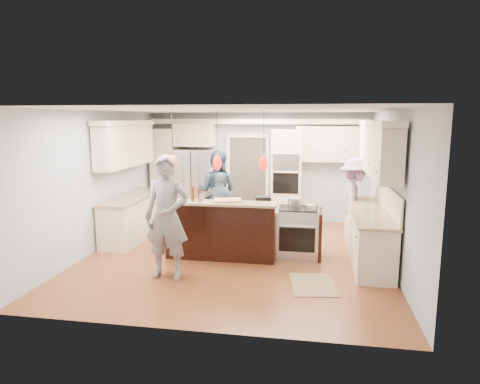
% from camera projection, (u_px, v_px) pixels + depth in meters
% --- Properties ---
extents(ground_plane, '(6.00, 6.00, 0.00)m').
position_uv_depth(ground_plane, '(237.00, 255.00, 8.11)').
color(ground_plane, brown).
rests_on(ground_plane, ground).
extents(room_shell, '(5.54, 6.04, 2.72)m').
position_uv_depth(room_shell, '(237.00, 159.00, 7.80)').
color(room_shell, '#B2BCC6').
rests_on(room_shell, ground).
extents(refrigerator, '(0.90, 0.70, 1.80)m').
position_uv_depth(refrigerator, '(195.00, 185.00, 10.78)').
color(refrigerator, '#B7B7BC').
rests_on(refrigerator, ground).
extents(oven_column, '(0.72, 0.69, 2.30)m').
position_uv_depth(oven_column, '(287.00, 177.00, 10.38)').
color(oven_column, beige).
rests_on(oven_column, ground).
extents(back_upper_cabinets, '(5.30, 0.61, 2.54)m').
position_uv_depth(back_upper_cabinets, '(227.00, 154.00, 10.63)').
color(back_upper_cabinets, beige).
rests_on(back_upper_cabinets, ground).
extents(right_counter_run, '(0.64, 3.10, 2.51)m').
position_uv_depth(right_counter_run, '(371.00, 201.00, 7.81)').
color(right_counter_run, beige).
rests_on(right_counter_run, ground).
extents(left_cabinets, '(0.64, 2.30, 2.51)m').
position_uv_depth(left_cabinets, '(131.00, 190.00, 9.12)').
color(left_cabinets, beige).
rests_on(left_cabinets, ground).
extents(kitchen_island, '(2.10, 1.46, 1.12)m').
position_uv_depth(kitchen_island, '(225.00, 228.00, 8.14)').
color(kitchen_island, black).
rests_on(kitchen_island, ground).
extents(island_range, '(0.82, 0.71, 0.92)m').
position_uv_depth(island_range, '(299.00, 232.00, 7.98)').
color(island_range, '#B7B7BC').
rests_on(island_range, ground).
extents(pendant_lights, '(1.75, 0.15, 1.03)m').
position_uv_depth(pendant_lights, '(217.00, 162.00, 7.35)').
color(pendant_lights, black).
rests_on(pendant_lights, ground).
extents(person_bar_end, '(0.74, 0.50, 1.99)m').
position_uv_depth(person_bar_end, '(167.00, 217.00, 6.82)').
color(person_bar_end, gray).
rests_on(person_bar_end, ground).
extents(person_far_left, '(0.98, 0.81, 1.85)m').
position_uv_depth(person_far_left, '(217.00, 192.00, 9.63)').
color(person_far_left, '#293D51').
rests_on(person_far_left, ground).
extents(person_far_right, '(0.89, 0.47, 1.45)m').
position_uv_depth(person_far_right, '(220.00, 207.00, 8.89)').
color(person_far_right, slate).
rests_on(person_far_right, ground).
extents(person_range_side, '(0.67, 1.15, 1.77)m').
position_uv_depth(person_range_side, '(355.00, 200.00, 8.84)').
color(person_range_side, '#A580AC').
rests_on(person_range_side, ground).
extents(floor_rug, '(0.79, 1.05, 0.01)m').
position_uv_depth(floor_rug, '(313.00, 284.00, 6.64)').
color(floor_rug, '#957251').
rests_on(floor_rug, ground).
extents(water_bottle, '(0.10, 0.10, 0.31)m').
position_uv_depth(water_bottle, '(166.00, 191.00, 7.63)').
color(water_bottle, silver).
rests_on(water_bottle, kitchen_island).
extents(beer_bottle_a, '(0.07, 0.07, 0.25)m').
position_uv_depth(beer_bottle_a, '(193.00, 194.00, 7.49)').
color(beer_bottle_a, '#4B220D').
rests_on(beer_bottle_a, kitchen_island).
extents(beer_bottle_b, '(0.06, 0.06, 0.22)m').
position_uv_depth(beer_bottle_b, '(175.00, 195.00, 7.42)').
color(beer_bottle_b, '#4B220D').
rests_on(beer_bottle_b, kitchen_island).
extents(beer_bottle_c, '(0.07, 0.07, 0.24)m').
position_uv_depth(beer_bottle_c, '(199.00, 194.00, 7.54)').
color(beer_bottle_c, '#4B220D').
rests_on(beer_bottle_c, kitchen_island).
extents(drink_can, '(0.09, 0.09, 0.13)m').
position_uv_depth(drink_can, '(201.00, 199.00, 7.38)').
color(drink_can, '#B7B7BC').
rests_on(drink_can, kitchen_island).
extents(cutting_board, '(0.54, 0.43, 0.04)m').
position_uv_depth(cutting_board, '(228.00, 200.00, 7.48)').
color(cutting_board, tan).
rests_on(cutting_board, kitchen_island).
extents(pot_large, '(0.26, 0.26, 0.15)m').
position_uv_depth(pot_large, '(295.00, 202.00, 8.09)').
color(pot_large, '#B7B7BC').
rests_on(pot_large, island_range).
extents(pot_small, '(0.20, 0.20, 0.10)m').
position_uv_depth(pot_small, '(310.00, 207.00, 7.72)').
color(pot_small, '#B7B7BC').
rests_on(pot_small, island_range).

